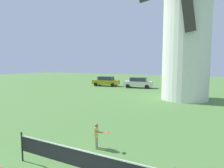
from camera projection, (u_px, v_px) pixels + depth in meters
name	position (u px, v px, depth m)	size (l,w,h in m)	color
windmill	(187.00, 29.00, 18.91)	(8.19, 5.22, 14.46)	silver
tennis_net	(82.00, 160.00, 5.87)	(5.48, 0.06, 1.10)	black
player_far	(97.00, 134.00, 8.18)	(0.74, 0.35, 1.08)	#9E937F
parked_car_mustard	(106.00, 81.00, 31.44)	(4.45, 2.34, 1.56)	#999919
parked_car_cream	(138.00, 82.00, 29.03)	(4.37, 2.36, 1.56)	silver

